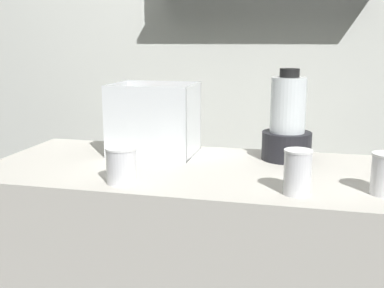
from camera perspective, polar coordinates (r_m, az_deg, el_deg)
counter at (r=1.77m, az=0.00°, el=-16.98°), size 1.40×0.64×0.90m
back_wall_unit at (r=2.30m, az=4.66°, el=10.88°), size 2.60×0.24×2.50m
carrot_display_bin at (r=1.78m, az=-4.71°, el=1.45°), size 0.31×0.24×0.26m
blender_pitcher at (r=1.71m, az=11.45°, el=2.29°), size 0.18×0.18×0.32m
juice_cup_orange_far_left at (r=1.43m, az=-8.52°, el=-2.75°), size 0.09×0.09×0.11m
juice_cup_pomegranate_left at (r=1.34m, az=12.62°, el=-3.71°), size 0.08×0.08×0.13m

